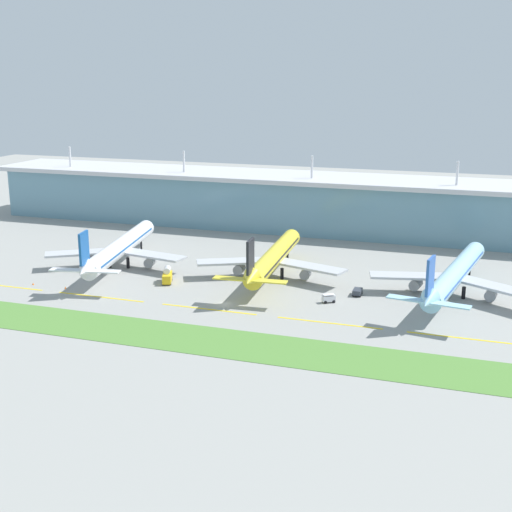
% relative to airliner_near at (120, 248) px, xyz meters
% --- Properties ---
extents(ground_plane, '(600.00, 600.00, 0.00)m').
position_rel_airliner_near_xyz_m(ground_plane, '(48.14, -25.56, -6.46)').
color(ground_plane, gray).
extents(terminal_building, '(288.00, 34.00, 31.57)m').
position_rel_airliner_near_xyz_m(terminal_building, '(48.14, 75.93, 5.03)').
color(terminal_building, '#6693A8').
rests_on(terminal_building, ground).
extents(airliner_near, '(47.86, 71.14, 18.90)m').
position_rel_airliner_near_xyz_m(airliner_near, '(0.00, 0.00, 0.00)').
color(airliner_near, white).
rests_on(airliner_near, ground).
extents(airliner_middle, '(48.66, 66.53, 18.90)m').
position_rel_airliner_near_xyz_m(airliner_middle, '(52.67, 4.47, -0.01)').
color(airliner_middle, yellow).
rests_on(airliner_middle, ground).
extents(airliner_far, '(48.24, 71.43, 18.90)m').
position_rel_airliner_near_xyz_m(airliner_far, '(108.40, 3.04, -0.00)').
color(airliner_far, '#9ED1EA').
rests_on(airliner_far, ground).
extents(taxiway_stripe_west, '(28.00, 0.70, 0.04)m').
position_rel_airliner_near_xyz_m(taxiway_stripe_west, '(-22.86, -31.27, -6.44)').
color(taxiway_stripe_west, yellow).
rests_on(taxiway_stripe_west, ground).
extents(taxiway_stripe_mid_west, '(28.00, 0.70, 0.04)m').
position_rel_airliner_near_xyz_m(taxiway_stripe_mid_west, '(11.14, -31.27, -6.44)').
color(taxiway_stripe_mid_west, yellow).
rests_on(taxiway_stripe_mid_west, ground).
extents(taxiway_stripe_centre, '(28.00, 0.70, 0.04)m').
position_rel_airliner_near_xyz_m(taxiway_stripe_centre, '(45.14, -31.27, -6.44)').
color(taxiway_stripe_centre, yellow).
rests_on(taxiway_stripe_centre, ground).
extents(taxiway_stripe_mid_east, '(28.00, 0.70, 0.04)m').
position_rel_airliner_near_xyz_m(taxiway_stripe_mid_east, '(79.14, -31.27, -6.44)').
color(taxiway_stripe_mid_east, yellow).
rests_on(taxiway_stripe_mid_east, ground).
extents(taxiway_stripe_east, '(28.00, 0.70, 0.04)m').
position_rel_airliner_near_xyz_m(taxiway_stripe_east, '(113.14, -31.27, -6.44)').
color(taxiway_stripe_east, yellow).
rests_on(taxiway_stripe_east, ground).
extents(grass_verge, '(300.00, 18.00, 0.10)m').
position_rel_airliner_near_xyz_m(grass_verge, '(48.14, -53.01, -6.41)').
color(grass_verge, '#518438').
rests_on(grass_verge, ground).
extents(baggage_cart, '(3.99, 3.54, 2.48)m').
position_rel_airliner_near_xyz_m(baggage_cart, '(75.20, -14.89, -5.19)').
color(baggage_cart, silver).
rests_on(baggage_cart, ground).
extents(fuel_truck, '(5.04, 7.65, 4.95)m').
position_rel_airliner_near_xyz_m(fuel_truck, '(23.21, -11.78, -4.19)').
color(fuel_truck, gold).
rests_on(fuel_truck, ground).
extents(pushback_tug, '(2.61, 4.46, 1.85)m').
position_rel_airliner_near_xyz_m(pushback_tug, '(81.70, -5.50, -5.36)').
color(pushback_tug, '#333842').
rests_on(pushback_tug, ground).
extents(safety_cone_left_wingtip, '(0.56, 0.56, 0.70)m').
position_rel_airliner_near_xyz_m(safety_cone_left_wingtip, '(-15.00, -27.32, -6.11)').
color(safety_cone_left_wingtip, orange).
rests_on(safety_cone_left_wingtip, ground).
extents(safety_cone_nose_front, '(0.56, 0.56, 0.70)m').
position_rel_airliner_near_xyz_m(safety_cone_nose_front, '(-3.19, -27.64, -6.11)').
color(safety_cone_nose_front, orange).
rests_on(safety_cone_nose_front, ground).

